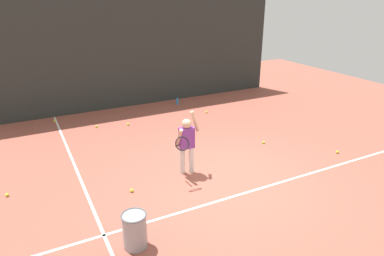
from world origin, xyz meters
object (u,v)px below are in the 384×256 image
(tennis_player, at_px, (187,141))
(tennis_ball_7, at_px, (97,126))
(tennis_ball_4, at_px, (128,124))
(tennis_ball_3, at_px, (264,142))
(tennis_ball_6, at_px, (132,190))
(tennis_ball_0, at_px, (337,152))
(tennis_ball_1, at_px, (55,121))
(water_bottle, at_px, (177,101))
(tennis_ball_2, at_px, (7,195))
(tennis_ball_5, at_px, (207,112))
(ball_hopper, at_px, (135,230))

(tennis_player, relative_size, tennis_ball_7, 20.46)
(tennis_ball_4, bearing_deg, tennis_ball_3, -46.43)
(tennis_ball_6, bearing_deg, tennis_ball_7, 87.42)
(tennis_ball_0, height_order, tennis_ball_1, same)
(water_bottle, relative_size, tennis_ball_2, 3.33)
(tennis_ball_3, xyz_separation_m, tennis_ball_7, (-3.50, 3.03, 0.00))
(tennis_ball_5, bearing_deg, tennis_ball_7, 174.69)
(ball_hopper, relative_size, tennis_ball_0, 8.52)
(ball_hopper, xyz_separation_m, tennis_ball_7, (0.58, 5.18, -0.26))
(tennis_ball_0, height_order, tennis_ball_7, same)
(tennis_ball_3, bearing_deg, ball_hopper, -152.24)
(water_bottle, height_order, tennis_ball_4, water_bottle)
(tennis_ball_2, bearing_deg, ball_hopper, -54.48)
(water_bottle, xyz_separation_m, tennis_ball_6, (-3.10, -4.62, -0.08))
(tennis_player, bearing_deg, tennis_ball_1, 117.07)
(tennis_ball_4, bearing_deg, tennis_ball_2, -140.92)
(water_bottle, bearing_deg, tennis_ball_1, 178.24)
(tennis_player, height_order, tennis_ball_7, tennis_player)
(tennis_ball_0, xyz_separation_m, tennis_ball_3, (-1.21, 1.25, 0.00))
(water_bottle, height_order, tennis_ball_1, water_bottle)
(tennis_ball_2, relative_size, tennis_ball_5, 1.00)
(tennis_ball_0, height_order, tennis_ball_6, same)
(tennis_ball_0, distance_m, tennis_ball_2, 7.16)
(water_bottle, relative_size, tennis_ball_7, 3.33)
(tennis_ball_1, height_order, tennis_ball_5, same)
(tennis_ball_5, xyz_separation_m, tennis_ball_6, (-3.55, -3.38, 0.00))
(tennis_ball_3, distance_m, tennis_ball_6, 3.73)
(tennis_player, xyz_separation_m, tennis_ball_0, (3.61, -0.77, -0.69))
(ball_hopper, distance_m, water_bottle, 7.04)
(water_bottle, bearing_deg, tennis_ball_2, -144.71)
(tennis_player, xyz_separation_m, tennis_ball_5, (2.28, 3.19, -0.69))
(tennis_ball_3, height_order, tennis_ball_7, same)
(ball_hopper, height_order, tennis_ball_0, ball_hopper)
(tennis_player, relative_size, tennis_ball_0, 20.46)
(tennis_ball_6, bearing_deg, tennis_ball_3, 10.34)
(water_bottle, xyz_separation_m, tennis_ball_1, (-3.93, 0.12, -0.08))
(ball_hopper, relative_size, tennis_ball_3, 8.52)
(tennis_ball_4, bearing_deg, tennis_ball_7, 164.42)
(tennis_ball_5, bearing_deg, water_bottle, 109.87)
(tennis_ball_3, bearing_deg, tennis_ball_6, -169.66)
(tennis_player, bearing_deg, tennis_ball_4, 96.84)
(tennis_ball_0, xyz_separation_m, tennis_ball_5, (-1.33, 3.96, 0.00))
(tennis_player, xyz_separation_m, tennis_ball_3, (2.40, 0.48, -0.69))
(tennis_ball_0, xyz_separation_m, tennis_ball_1, (-5.70, 5.32, 0.00))
(tennis_ball_2, relative_size, tennis_ball_4, 1.00)
(tennis_ball_3, distance_m, tennis_ball_4, 3.86)
(water_bottle, distance_m, tennis_ball_0, 5.49)
(tennis_ball_2, bearing_deg, tennis_ball_4, 39.08)
(tennis_ball_4, relative_size, tennis_ball_7, 1.00)
(tennis_ball_0, bearing_deg, water_bottle, 108.84)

